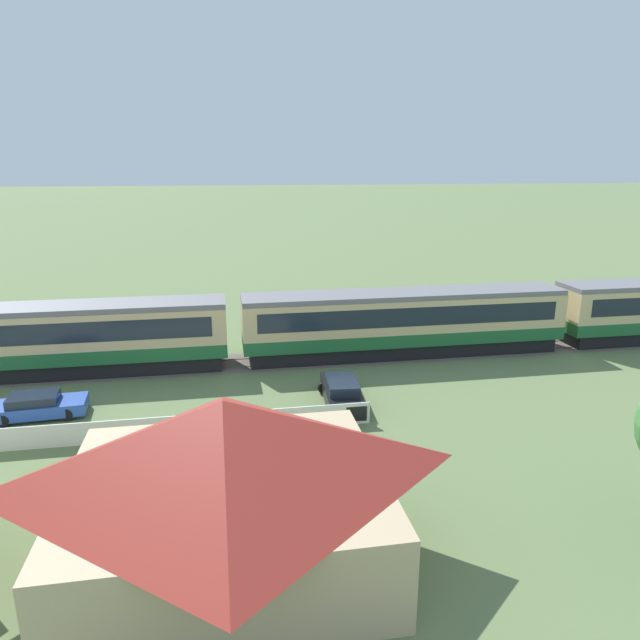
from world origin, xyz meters
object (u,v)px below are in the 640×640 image
Objects in this scene: passenger_train at (239,328)px; parked_car_blue at (37,406)px; cottage_red_roof at (226,479)px; parked_car_black at (342,392)px.

passenger_train reaches higher than parked_car_blue.
cottage_red_roof is (-1.00, -17.76, 0.44)m from passenger_train.
parked_car_blue is at bearing 126.91° from cottage_red_roof.
passenger_train is 11.64m from parked_car_blue.
cottage_red_roof is 2.05× the size of parked_car_black.
cottage_red_roof is 2.22× the size of parked_car_blue.
passenger_train is at bearing 86.76° from cottage_red_roof.
cottage_red_roof is at bearing -57.60° from parked_car_blue.
parked_car_black reaches higher than parked_car_blue.
passenger_train is 8.70m from parked_car_black.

